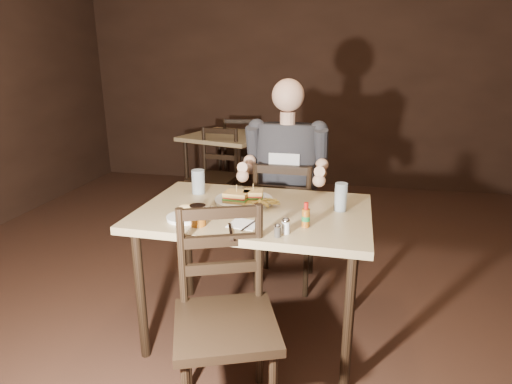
% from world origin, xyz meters
% --- Properties ---
extents(room_shell, '(7.00, 7.00, 7.00)m').
position_xyz_m(room_shell, '(0.00, 0.00, 1.40)').
color(room_shell, black).
rests_on(room_shell, ground).
extents(main_table, '(1.24, 0.84, 0.77)m').
position_xyz_m(main_table, '(-0.25, 0.28, 0.69)').
color(main_table, tan).
rests_on(main_table, ground).
extents(bg_table, '(0.99, 0.99, 0.77)m').
position_xyz_m(bg_table, '(-1.00, 2.50, 0.68)').
color(bg_table, tan).
rests_on(bg_table, ground).
extents(chair_far, '(0.43, 0.47, 0.90)m').
position_xyz_m(chair_far, '(-0.16, 0.92, 0.45)').
color(chair_far, black).
rests_on(chair_far, ground).
extents(chair_near, '(0.56, 0.59, 0.93)m').
position_xyz_m(chair_near, '(-0.24, -0.33, 0.46)').
color(chair_near, black).
rests_on(chair_near, ground).
extents(bg_chair_far, '(0.48, 0.51, 0.89)m').
position_xyz_m(bg_chair_far, '(-1.00, 3.05, 0.44)').
color(bg_chair_far, black).
rests_on(bg_chair_far, ground).
extents(bg_chair_near, '(0.45, 0.49, 0.90)m').
position_xyz_m(bg_chair_near, '(-1.00, 1.95, 0.45)').
color(bg_chair_near, black).
rests_on(bg_chair_near, ground).
extents(diner, '(0.56, 0.44, 0.95)m').
position_xyz_m(diner, '(-0.16, 0.87, 0.94)').
color(diner, '#282A2D').
rests_on(diner, chair_far).
extents(dinner_plate, '(0.32, 0.32, 0.02)m').
position_xyz_m(dinner_plate, '(-0.32, 0.37, 0.78)').
color(dinner_plate, white).
rests_on(dinner_plate, main_table).
extents(sandwich_left, '(0.14, 0.12, 0.11)m').
position_xyz_m(sandwich_left, '(-0.35, 0.32, 0.84)').
color(sandwich_left, tan).
rests_on(sandwich_left, dinner_plate).
extents(sandwich_right, '(0.11, 0.10, 0.09)m').
position_xyz_m(sandwich_right, '(-0.27, 0.35, 0.83)').
color(sandwich_right, tan).
rests_on(sandwich_right, dinner_plate).
extents(fries_pile, '(0.23, 0.17, 0.04)m').
position_xyz_m(fries_pile, '(-0.22, 0.31, 0.81)').
color(fries_pile, '#E4C45F').
rests_on(fries_pile, dinner_plate).
extents(ketchup_dollop, '(0.04, 0.04, 0.01)m').
position_xyz_m(ketchup_dollop, '(-0.24, 0.31, 0.79)').
color(ketchup_dollop, maroon).
rests_on(ketchup_dollop, dinner_plate).
extents(glass_left, '(0.08, 0.08, 0.14)m').
position_xyz_m(glass_left, '(-0.63, 0.48, 0.84)').
color(glass_left, silver).
rests_on(glass_left, main_table).
extents(glass_right, '(0.07, 0.07, 0.15)m').
position_xyz_m(glass_right, '(0.20, 0.35, 0.84)').
color(glass_right, silver).
rests_on(glass_right, main_table).
extents(hot_sauce, '(0.04, 0.04, 0.12)m').
position_xyz_m(hot_sauce, '(0.05, 0.08, 0.83)').
color(hot_sauce, '#934B10').
rests_on(hot_sauce, main_table).
extents(salt_shaker, '(0.04, 0.04, 0.07)m').
position_xyz_m(salt_shaker, '(-0.04, -0.02, 0.80)').
color(salt_shaker, white).
rests_on(salt_shaker, main_table).
extents(pepper_shaker, '(0.03, 0.03, 0.06)m').
position_xyz_m(pepper_shaker, '(-0.07, -0.06, 0.80)').
color(pepper_shaker, '#38332D').
rests_on(pepper_shaker, main_table).
extents(syrup_dispenser, '(0.08, 0.08, 0.10)m').
position_xyz_m(syrup_dispenser, '(-0.46, -0.01, 0.82)').
color(syrup_dispenser, '#934B10').
rests_on(syrup_dispenser, main_table).
extents(napkin, '(0.16, 0.15, 0.00)m').
position_xyz_m(napkin, '(-0.25, 0.05, 0.77)').
color(napkin, white).
rests_on(napkin, main_table).
extents(knife, '(0.08, 0.20, 0.00)m').
position_xyz_m(knife, '(-0.28, -0.06, 0.78)').
color(knife, silver).
rests_on(knife, napkin).
extents(fork, '(0.06, 0.17, 0.01)m').
position_xyz_m(fork, '(-0.22, 0.03, 0.78)').
color(fork, silver).
rests_on(fork, napkin).
extents(side_plate, '(0.18, 0.18, 0.01)m').
position_xyz_m(side_plate, '(-0.55, 0.06, 0.78)').
color(side_plate, white).
rests_on(side_plate, main_table).
extents(bread_roll, '(0.10, 0.08, 0.06)m').
position_xyz_m(bread_roll, '(-0.55, 0.09, 0.81)').
color(bread_roll, tan).
rests_on(bread_roll, side_plate).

